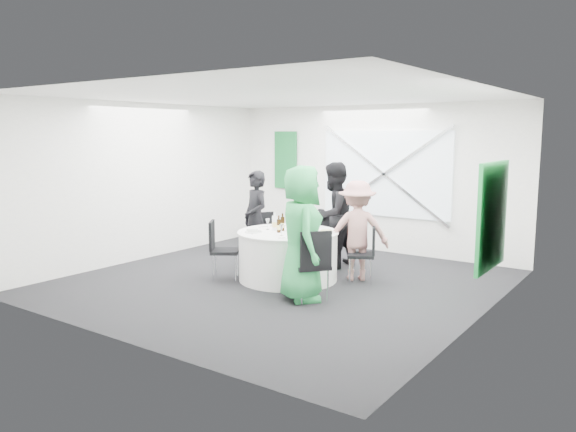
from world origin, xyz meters
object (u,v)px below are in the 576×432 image
Objects in this scene: green_water_bottle at (300,224)px; person_man_back at (333,215)px; chair_back at (324,237)px; person_woman_green at (301,233)px; chair_back_right at (366,250)px; chair_front_left at (219,245)px; chair_back_left at (265,235)px; person_man_back_left at (256,219)px; chair_front_right at (313,260)px; person_woman_pink at (357,231)px; clear_water_bottle at (275,223)px; banquet_table at (288,255)px.

person_man_back is at bearing 90.41° from green_water_bottle.
person_woman_green is at bearing -70.34° from chair_back.
chair_back_right is 0.94× the size of chair_front_left.
person_woman_green is at bearing -96.51° from chair_back_left.
person_man_back_left is (-0.12, -0.10, 0.28)m from chair_back_left.
person_woman_pink is at bearing -136.72° from chair_front_right.
clear_water_bottle is (-1.10, -0.65, 0.10)m from person_woman_pink.
banquet_table is 5.43× the size of clear_water_bottle.
green_water_bottle is at bearing 8.49° from person_man_back.
chair_front_right reaches higher than banquet_table.
chair_back_left is 0.99× the size of chair_front_left.
chair_front_right is 0.61× the size of person_man_back_left.
chair_front_left is 1.29m from green_water_bottle.
chair_front_left is 2.94× the size of green_water_bottle.
person_man_back reaches higher than person_man_back_left.
chair_front_right is (-0.10, -1.34, 0.08)m from chair_back_right.
chair_front_right is (1.84, -1.34, 0.05)m from chair_back_left.
chair_back_left is (-0.80, -0.62, 0.04)m from chair_back.
person_man_back reaches higher than person_woman_pink.
person_man_back_left is 2.13m from person_woman_green.
clear_water_bottle reaches higher than chair_front_left.
chair_front_right is 0.55× the size of person_man_back.
clear_water_bottle is (-0.40, -0.11, -0.01)m from green_water_bottle.
chair_back is at bearing -65.95° from person_woman_pink.
chair_back_left is at bearing -34.72° from chair_front_left.
person_woman_green is 6.40× the size of clear_water_bottle.
chair_front_right is 0.40m from person_woman_green.
green_water_bottle is (0.01, -1.02, -0.01)m from person_man_back.
person_man_back reaches higher than chair_back_right.
banquet_table is 1.18m from chair_back.
chair_front_left is at bearing -59.04° from person_man_back_left.
chair_back_left reaches higher than chair_back_right.
banquet_table is 1.23m from person_man_back.
person_woman_green reaches higher than chair_front_right.
chair_back is 0.91× the size of chair_front_left.
clear_water_bottle reaches higher than chair_back_left.
chair_back_right is (1.14, -0.62, 0.01)m from chair_back.
banquet_table is 1.20m from person_woman_green.
person_man_back is at bearing -69.87° from person_woman_pink.
banquet_table is 0.87× the size of person_man_back.
clear_water_bottle is at bearing -83.00° from chair_front_right.
person_woman_pink is at bearing -89.72° from chair_front_left.
person_woman_pink is (-0.10, 1.41, 0.19)m from chair_front_right.
banquet_table is at bearing -90.00° from chair_back_left.
clear_water_bottle is (-0.39, -1.14, -0.02)m from person_man_back.
chair_back_left is 0.51× the size of person_man_back.
banquet_table is at bearing 0.00° from person_woman_pink.
person_woman_pink reaches higher than banquet_table.
person_man_back_left is 1.06× the size of person_woman_pink.
chair_front_right reaches higher than chair_back_right.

